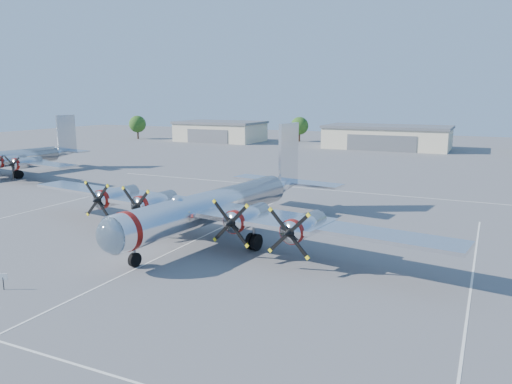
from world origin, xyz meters
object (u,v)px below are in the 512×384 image
at_px(hangar_west, 220,131).
at_px(bomber_west, 13,175).
at_px(hangar_center, 387,137).
at_px(tree_far_west, 137,124).
at_px(main_bomber_b29, 219,235).
at_px(tree_west, 300,126).
at_px(info_placard, 3,278).

bearing_deg(hangar_west, bomber_west, -90.19).
height_order(hangar_center, tree_far_west, tree_far_west).
relative_size(hangar_center, main_bomber_b29, 0.67).
bearing_deg(hangar_center, tree_far_west, -176.76).
xyz_separation_m(tree_west, info_placard, (19.87, -107.16, -3.45)).
bearing_deg(main_bomber_b29, tree_west, 114.18).
relative_size(tree_west, bomber_west, 0.19).
bearing_deg(tree_far_west, tree_west, 14.93).
bearing_deg(hangar_west, hangar_center, -0.00).
xyz_separation_m(tree_far_west, bomber_west, (24.79, -61.98, -4.22)).
xyz_separation_m(hangar_west, tree_far_west, (-25.00, -3.96, 1.51)).
xyz_separation_m(hangar_center, tree_far_west, (-70.00, -3.96, 1.51)).
bearing_deg(main_bomber_b29, tree_far_west, 140.34).
distance_m(hangar_west, bomber_west, 66.00).
relative_size(tree_far_west, main_bomber_b29, 0.16).
bearing_deg(hangar_west, tree_west, 21.89).
xyz_separation_m(tree_far_west, tree_west, (45.00, 12.00, 0.00)).
bearing_deg(tree_west, main_bomber_b29, -73.88).
relative_size(hangar_west, tree_far_west, 3.40).
relative_size(hangar_west, tree_west, 3.40).
relative_size(tree_far_west, tree_west, 1.00).
relative_size(hangar_center, bomber_west, 0.84).
bearing_deg(tree_far_west, info_placard, -55.72).
xyz_separation_m(tree_far_west, info_placard, (64.87, -95.16, -3.45)).
xyz_separation_m(hangar_west, main_bomber_b29, (46.06, -82.10, -2.71)).
distance_m(hangar_center, tree_far_west, 70.13).
height_order(tree_far_west, tree_west, same).
relative_size(tree_west, main_bomber_b29, 0.16).
relative_size(tree_far_west, bomber_west, 0.19).
bearing_deg(hangar_west, main_bomber_b29, -60.71).
distance_m(tree_west, bomber_west, 76.81).
xyz_separation_m(hangar_west, bomber_west, (-0.21, -65.94, -2.71)).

